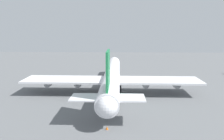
# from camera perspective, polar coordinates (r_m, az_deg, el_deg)

# --- Properties ---
(ground_plane) EXTENTS (281.35, 281.35, 0.00)m
(ground_plane) POSITION_cam_1_polar(r_m,az_deg,el_deg) (80.65, -0.00, -5.71)
(ground_plane) COLOR slate
(cargo_airplane) EXTENTS (70.34, 63.76, 18.15)m
(cargo_airplane) POSITION_cam_1_polar(r_m,az_deg,el_deg) (78.60, -0.02, -1.75)
(cargo_airplane) COLOR silver
(cargo_airplane) RESTS_ON ground_plane
(safety_cone_nose) EXTENTS (0.40, 0.40, 0.57)m
(safety_cone_nose) POSITION_cam_1_polar(r_m,az_deg,el_deg) (111.25, 1.39, -0.91)
(safety_cone_nose) COLOR orange
(safety_cone_nose) RESTS_ON ground_plane
(safety_cone_tail) EXTENTS (0.57, 0.57, 0.82)m
(safety_cone_tail) POSITION_cam_1_polar(r_m,az_deg,el_deg) (50.97, -1.37, -15.47)
(safety_cone_tail) COLOR orange
(safety_cone_tail) RESTS_ON ground_plane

